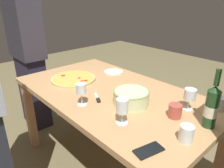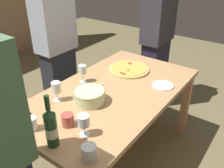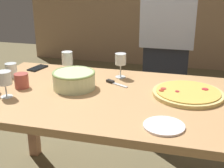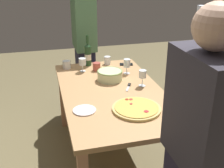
{
  "view_description": "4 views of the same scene",
  "coord_description": "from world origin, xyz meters",
  "px_view_note": "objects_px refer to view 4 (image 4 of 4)",
  "views": [
    {
      "loc": [
        -1.1,
        1.0,
        1.44
      ],
      "look_at": [
        0.0,
        0.0,
        0.81
      ],
      "focal_mm": 34.08,
      "sensor_mm": 36.0,
      "label": 1
    },
    {
      "loc": [
        -1.38,
        -1.01,
        1.76
      ],
      "look_at": [
        0.0,
        0.0,
        0.81
      ],
      "focal_mm": 38.74,
      "sensor_mm": 36.0,
      "label": 2
    },
    {
      "loc": [
        0.4,
        -1.51,
        1.38
      ],
      "look_at": [
        0.0,
        0.0,
        0.81
      ],
      "focal_mm": 49.15,
      "sensor_mm": 36.0,
      "label": 3
    },
    {
      "loc": [
        2.21,
        -0.58,
        1.81
      ],
      "look_at": [
        0.0,
        0.0,
        0.81
      ],
      "focal_mm": 44.78,
      "sensor_mm": 36.0,
      "label": 4
    }
  ],
  "objects_px": {
    "cell_phone": "(126,64)",
    "person_guest_right": "(213,77)",
    "wine_bottle": "(88,54)",
    "wine_glass_near_pizza": "(127,64)",
    "serving_bowl": "(110,75)",
    "side_plate": "(84,110)",
    "cup_amber": "(107,60)",
    "pizza": "(136,108)",
    "person_guest_left": "(197,158)",
    "wine_glass_far_left": "(143,75)",
    "cup_spare": "(97,67)",
    "dining_table": "(112,99)",
    "cup_ceramic": "(67,65)",
    "person_host": "(84,46)",
    "pizza_knife": "(129,86)",
    "wine_glass_by_bottle": "(82,62)"
  },
  "relations": [
    {
      "from": "serving_bowl",
      "to": "wine_glass_far_left",
      "type": "height_order",
      "value": "wine_glass_far_left"
    },
    {
      "from": "wine_glass_far_left",
      "to": "wine_glass_near_pizza",
      "type": "bearing_deg",
      "value": -172.68
    },
    {
      "from": "serving_bowl",
      "to": "person_guest_left",
      "type": "xyz_separation_m",
      "value": [
        1.38,
        0.14,
        0.04
      ]
    },
    {
      "from": "cup_amber",
      "to": "cell_phone",
      "type": "distance_m",
      "value": 0.22
    },
    {
      "from": "serving_bowl",
      "to": "wine_glass_far_left",
      "type": "bearing_deg",
      "value": 50.11
    },
    {
      "from": "cup_amber",
      "to": "cup_ceramic",
      "type": "relative_size",
      "value": 1.03
    },
    {
      "from": "cup_amber",
      "to": "cup_spare",
      "type": "distance_m",
      "value": 0.23
    },
    {
      "from": "wine_bottle",
      "to": "wine_glass_near_pizza",
      "type": "distance_m",
      "value": 0.49
    },
    {
      "from": "serving_bowl",
      "to": "side_plate",
      "type": "height_order",
      "value": "serving_bowl"
    },
    {
      "from": "cup_spare",
      "to": "dining_table",
      "type": "bearing_deg",
      "value": 3.31
    },
    {
      "from": "cup_spare",
      "to": "pizza_knife",
      "type": "distance_m",
      "value": 0.54
    },
    {
      "from": "pizza",
      "to": "cup_amber",
      "type": "bearing_deg",
      "value": 178.18
    },
    {
      "from": "cup_ceramic",
      "to": "side_plate",
      "type": "distance_m",
      "value": 0.98
    },
    {
      "from": "serving_bowl",
      "to": "wine_glass_far_left",
      "type": "xyz_separation_m",
      "value": [
        0.21,
        0.26,
        0.06
      ]
    },
    {
      "from": "cup_ceramic",
      "to": "cell_phone",
      "type": "relative_size",
      "value": 0.6
    },
    {
      "from": "wine_glass_far_left",
      "to": "cup_spare",
      "type": "relative_size",
      "value": 1.84
    },
    {
      "from": "serving_bowl",
      "to": "cup_spare",
      "type": "xyz_separation_m",
      "value": [
        -0.3,
        -0.07,
        -0.01
      ]
    },
    {
      "from": "side_plate",
      "to": "wine_bottle",
      "type": "bearing_deg",
      "value": 168.26
    },
    {
      "from": "person_guest_right",
      "to": "person_guest_left",
      "type": "bearing_deg",
      "value": 66.91
    },
    {
      "from": "cup_amber",
      "to": "serving_bowl",
      "type": "bearing_deg",
      "value": -10.65
    },
    {
      "from": "serving_bowl",
      "to": "wine_bottle",
      "type": "distance_m",
      "value": 0.5
    },
    {
      "from": "person_guest_right",
      "to": "cup_amber",
      "type": "bearing_deg",
      "value": -36.94
    },
    {
      "from": "cell_phone",
      "to": "person_guest_right",
      "type": "distance_m",
      "value": 1.0
    },
    {
      "from": "side_plate",
      "to": "person_guest_left",
      "type": "bearing_deg",
      "value": 30.1
    },
    {
      "from": "serving_bowl",
      "to": "wine_glass_far_left",
      "type": "distance_m",
      "value": 0.34
    },
    {
      "from": "wine_glass_near_pizza",
      "to": "pizza_knife",
      "type": "distance_m",
      "value": 0.36
    },
    {
      "from": "wine_glass_far_left",
      "to": "cup_amber",
      "type": "distance_m",
      "value": 0.7
    },
    {
      "from": "wine_glass_near_pizza",
      "to": "cup_amber",
      "type": "distance_m",
      "value": 0.36
    },
    {
      "from": "pizza",
      "to": "wine_glass_near_pizza",
      "type": "bearing_deg",
      "value": 168.17
    },
    {
      "from": "serving_bowl",
      "to": "cup_amber",
      "type": "distance_m",
      "value": 0.47
    },
    {
      "from": "person_guest_left",
      "to": "wine_bottle",
      "type": "bearing_deg",
      "value": -0.63
    },
    {
      "from": "dining_table",
      "to": "person_guest_right",
      "type": "bearing_deg",
      "value": 76.31
    },
    {
      "from": "wine_bottle",
      "to": "wine_glass_far_left",
      "type": "xyz_separation_m",
      "value": [
        0.69,
        0.39,
        -0.02
      ]
    },
    {
      "from": "pizza",
      "to": "cell_phone",
      "type": "bearing_deg",
      "value": 167.02
    },
    {
      "from": "person_host",
      "to": "person_guest_left",
      "type": "bearing_deg",
      "value": 2.84
    },
    {
      "from": "cup_amber",
      "to": "person_guest_left",
      "type": "relative_size",
      "value": 0.05
    },
    {
      "from": "dining_table",
      "to": "person_host",
      "type": "bearing_deg",
      "value": -176.74
    },
    {
      "from": "wine_glass_far_left",
      "to": "side_plate",
      "type": "height_order",
      "value": "wine_glass_far_left"
    },
    {
      "from": "wine_bottle",
      "to": "cup_ceramic",
      "type": "relative_size",
      "value": 3.94
    },
    {
      "from": "pizza",
      "to": "cell_phone",
      "type": "relative_size",
      "value": 2.65
    },
    {
      "from": "pizza",
      "to": "person_guest_left",
      "type": "relative_size",
      "value": 0.23
    },
    {
      "from": "wine_glass_near_pizza",
      "to": "cup_spare",
      "type": "xyz_separation_m",
      "value": [
        -0.17,
        -0.28,
        -0.06
      ]
    },
    {
      "from": "dining_table",
      "to": "cup_amber",
      "type": "relative_size",
      "value": 17.99
    },
    {
      "from": "cup_amber",
      "to": "person_guest_left",
      "type": "bearing_deg",
      "value": 1.59
    },
    {
      "from": "wine_glass_far_left",
      "to": "side_plate",
      "type": "relative_size",
      "value": 0.85
    },
    {
      "from": "wine_bottle",
      "to": "cell_phone",
      "type": "xyz_separation_m",
      "value": [
        0.09,
        0.42,
        -0.12
      ]
    },
    {
      "from": "cup_spare",
      "to": "wine_glass_near_pizza",
      "type": "bearing_deg",
      "value": 59.15
    },
    {
      "from": "cup_amber",
      "to": "cup_spare",
      "type": "xyz_separation_m",
      "value": [
        0.17,
        -0.16,
        -0.0
      ]
    },
    {
      "from": "dining_table",
      "to": "wine_glass_by_bottle",
      "type": "distance_m",
      "value": 0.6
    },
    {
      "from": "cup_spare",
      "to": "cup_ceramic",
      "type": "bearing_deg",
      "value": -114.36
    }
  ]
}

